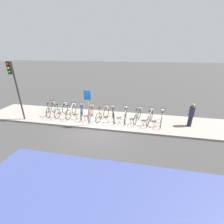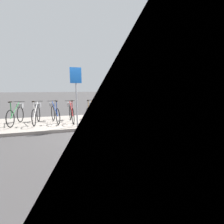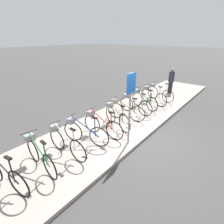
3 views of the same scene
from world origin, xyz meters
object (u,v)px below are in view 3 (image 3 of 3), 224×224
at_px(parked_bicycle_7, 134,104).
at_px(parked_bicycle_8, 143,99).
at_px(parked_bicycle_4, 101,124).
at_px(pedestrian, 171,80).
at_px(parked_bicycle_6, 124,110).
at_px(parked_bicycle_9, 152,95).
at_px(parked_bicycle_3, 83,131).
at_px(parked_bicycle_2, 65,141).
at_px(parked_bicycle_5, 116,116).
at_px(parked_bicycle_10, 159,92).
at_px(parked_bicycle_1, 39,154).
at_px(parked_bicycle_0, 2,172).
at_px(sign_post, 130,98).

relative_size(parked_bicycle_7, parked_bicycle_8, 1.03).
bearing_deg(parked_bicycle_4, pedestrian, 0.83).
distance_m(parked_bicycle_6, parked_bicycle_9, 2.51).
distance_m(parked_bicycle_3, parked_bicycle_9, 4.84).
xyz_separation_m(parked_bicycle_2, parked_bicycle_5, (2.39, -0.07, 0.00)).
xyz_separation_m(parked_bicycle_7, parked_bicycle_10, (2.38, -0.11, 0.00)).
bearing_deg(parked_bicycle_3, parked_bicycle_5, -3.52).
bearing_deg(parked_bicycle_8, parked_bicycle_2, -179.14).
bearing_deg(parked_bicycle_7, parked_bicycle_5, -174.57).
bearing_deg(parked_bicycle_10, parked_bicycle_7, 177.41).
distance_m(parked_bicycle_1, parked_bicycle_9, 6.41).
bearing_deg(parked_bicycle_4, parked_bicycle_2, 176.72).
height_order(parked_bicycle_5, parked_bicycle_7, same).
relative_size(parked_bicycle_1, parked_bicycle_3, 1.04).
relative_size(parked_bicycle_0, parked_bicycle_7, 0.99).
bearing_deg(sign_post, parked_bicycle_4, 101.72).
distance_m(parked_bicycle_1, parked_bicycle_8, 5.59).
xyz_separation_m(parked_bicycle_6, parked_bicycle_8, (1.68, 0.04, 0.00)).
height_order(parked_bicycle_1, parked_bicycle_3, same).
bearing_deg(parked_bicycle_0, parked_bicycle_9, -0.87).
distance_m(parked_bicycle_3, parked_bicycle_6, 2.33).
relative_size(parked_bicycle_10, sign_post, 0.71).
distance_m(parked_bicycle_1, parked_bicycle_3, 1.57).
bearing_deg(sign_post, parked_bicycle_6, 40.39).
height_order(parked_bicycle_4, pedestrian, pedestrian).
bearing_deg(parked_bicycle_1, parked_bicycle_4, -3.34).
bearing_deg(parked_bicycle_10, parked_bicycle_1, 179.34).
bearing_deg(parked_bicycle_6, sign_post, -139.61).
distance_m(parked_bicycle_1, pedestrian, 8.90).
relative_size(parked_bicycle_6, parked_bicycle_7, 0.97).
height_order(parked_bicycle_0, parked_bicycle_1, same).
bearing_deg(parked_bicycle_10, parked_bicycle_2, 179.70).
bearing_deg(parked_bicycle_8, parked_bicycle_10, -3.86).
relative_size(parked_bicycle_1, parked_bicycle_8, 1.02).
relative_size(parked_bicycle_4, parked_bicycle_5, 1.04).
xyz_separation_m(parked_bicycle_1, parked_bicycle_8, (5.59, 0.02, 0.00)).
distance_m(parked_bicycle_3, pedestrian, 7.33).
height_order(parked_bicycle_9, sign_post, sign_post).
distance_m(parked_bicycle_2, parked_bicycle_5, 2.39).
height_order(parked_bicycle_2, parked_bicycle_8, same).
height_order(parked_bicycle_0, parked_bicycle_2, same).
distance_m(parked_bicycle_10, sign_post, 4.89).
height_order(parked_bicycle_0, pedestrian, pedestrian).
xyz_separation_m(parked_bicycle_2, parked_bicycle_4, (1.50, -0.09, 0.00)).
bearing_deg(sign_post, parked_bicycle_9, 16.13).
xyz_separation_m(parked_bicycle_8, pedestrian, (3.31, -0.06, 0.34)).
height_order(parked_bicycle_2, pedestrian, pedestrian).
xyz_separation_m(parked_bicycle_0, parked_bicycle_1, (0.89, -0.04, 0.00)).
distance_m(parked_bicycle_2, parked_bicycle_7, 3.95).
relative_size(parked_bicycle_6, pedestrian, 1.07).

